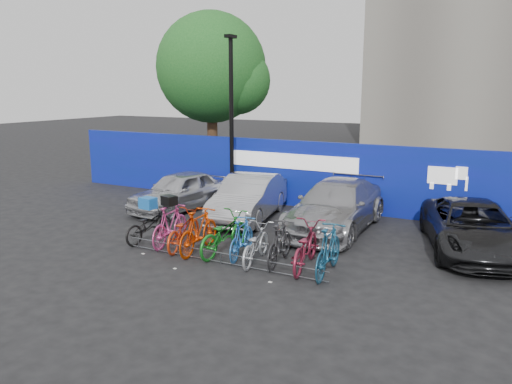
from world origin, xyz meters
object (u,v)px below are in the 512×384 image
Objects in this scene: car_0 at (180,191)px; bike_6 at (255,244)px; bike_2 at (183,230)px; bike_9 at (328,250)px; bike_8 at (305,246)px; bike_3 at (199,231)px; tree at (216,70)px; bike_7 at (280,243)px; lamppost at (231,115)px; bike_1 at (170,225)px; bike_5 at (242,238)px; car_1 at (249,198)px; car_2 at (336,206)px; bike_rack at (221,258)px; car_3 at (473,227)px; bike_4 at (224,234)px; bike_0 at (149,225)px.

car_0 reaches higher than bike_6.
bike_9 is (4.13, -0.06, 0.09)m from bike_2.
bike_2 is 3.50m from bike_8.
bike_3 is (3.24, -3.58, -0.10)m from car_0.
bike_7 is at bearing -51.12° from tree.
lamppost is 7.48m from bike_7.
bike_2 is at bearing 165.13° from bike_1.
bike_5 is at bearing -55.01° from tree.
car_1 is 2.42× the size of bike_6.
car_2 is at bearing -37.83° from tree.
bike_6 is 1.02× the size of bike_7.
bike_3 reaches higher than bike_rack.
bike_9 is (1.08, -3.68, -0.15)m from car_2.
lamppost is at bearing 118.07° from bike_rack.
car_3 is at bearing -133.62° from bike_9.
car_2 reaches higher than car_0.
car_0 is 2.76m from car_1.
car_0 is 7.65m from bike_9.
car_0 is 6.08m from bike_6.
bike_0 is at bearing 3.62° from bike_4.
bike_5 is 0.97× the size of bike_7.
bike_3 reaches higher than bike_1.
bike_1 is 0.90× the size of bike_4.
lamppost reaches higher than car_2.
car_1 is 2.48× the size of bike_7.
lamppost is 3.26× the size of bike_1.
car_3 is 6.54m from bike_4.
bike_4 is 1.17× the size of bike_7.
bike_1 is 1.06× the size of bike_7.
tree is 11.94m from bike_1.
bike_5 is (1.76, 0.08, 0.01)m from bike_2.
bike_1 reaches higher than bike_6.
car_2 is 2.43× the size of bike_8.
car_1 is 2.11× the size of bike_4.
bike_3 reaches higher than bike_2.
bike_9 is at bearing -177.15° from bike_0.
car_3 is 2.27× the size of bike_8.
lamppost is 3.45× the size of bike_7.
bike_3 is (-6.34, -3.41, -0.08)m from car_3.
lamppost reaches higher than bike_5.
car_1 is 2.43× the size of bike_0.
lamppost is 1.20× the size of car_2.
bike_4 is at bearing -8.54° from bike_8.
car_2 is 2.98× the size of bike_5.
car_0 is 4.37m from bike_2.
tree is 11.69m from bike_0.
car_2 is at bearing -110.74° from bike_6.
bike_5 is at bearing -178.33° from bike_4.
tree is 3.96× the size of bike_9.
lamppost is 3.13× the size of bike_3.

